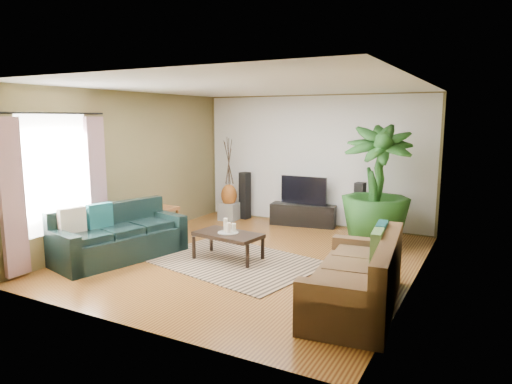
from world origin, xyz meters
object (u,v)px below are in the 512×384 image
Objects in this scene: tv_stand at (303,215)px; pedestal at (229,211)px; television at (304,190)px; side_table at (162,221)px; sofa_left at (120,233)px; speaker_left at (245,196)px; vase at (229,195)px; coffee_table at (228,246)px; potted_plant at (376,185)px; sofa_right at (355,272)px; speaker_right at (359,208)px.

tv_stand is 1.67m from pedestal.
television reaches higher than tv_stand.
television is 1.88× the size of side_table.
sofa_left is 1.52× the size of tv_stand.
tv_stand is 1.30× the size of speaker_left.
vase reaches higher than side_table.
coffee_table is at bearing -102.42° from tv_stand.
sofa_left is 1.97× the size of speaker_left.
potted_plant is 5.62× the size of pedestal.
coffee_table is 2.12m from side_table.
side_table is at bearing 166.01° from coffee_table.
television is at bearing 9.66° from pedestal.
sofa_right is 0.96× the size of potted_plant.
coffee_table is at bearing -49.23° from sofa_left.
sofa_right is 3.61m from speaker_right.
sofa_left and sofa_right have the same top height.
potted_plant is 4.39× the size of vase.
potted_plant reaches higher than side_table.
coffee_table is at bearing -58.85° from vase.
vase is at bearing 73.41° from side_table.
sofa_left is 4.23× the size of vase.
sofa_left is 3.89m from tv_stand.
potted_plant reaches higher than coffee_table.
coffee_table is 1.02× the size of speaker_left.
television is at bearing -155.89° from sofa_right.
speaker_right reaches higher than coffee_table.
tv_stand is at bearing -155.89° from sofa_right.
side_table is at bearing -106.59° from vase.
speaker_left is (-3.52, 3.58, 0.10)m from sofa_right.
sofa_left is 1.01× the size of sofa_right.
television reaches higher than pedestal.
speaker_left is (-1.40, 0.00, 0.30)m from tv_stand.
coffee_table is 0.50× the size of potted_plant.
sofa_right is at bearing -41.20° from pedestal.
coffee_table is at bearing -112.49° from speaker_right.
sofa_left is 3.22m from pedestal.
sofa_left reaches higher than vase.
vase is 1.76m from side_table.
potted_plant is at bearing 54.69° from coffee_table.
television is (0.00, 0.00, 0.52)m from tv_stand.
sofa_left is at bearing -125.16° from tv_stand.
pedestal is at bearing -121.62° from speaker_left.
pedestal is 0.72× the size of side_table.
sofa_left reaches higher than tv_stand.
sofa_right is at bearing -68.23° from tv_stand.
speaker_right is at bearing 69.89° from coffee_table.
speaker_left is at bearing -142.01° from sofa_right.
potted_plant is at bearing -7.96° from vase.
sofa_right reaches higher than vase.
side_table is (-1.97, 0.77, 0.05)m from coffee_table.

